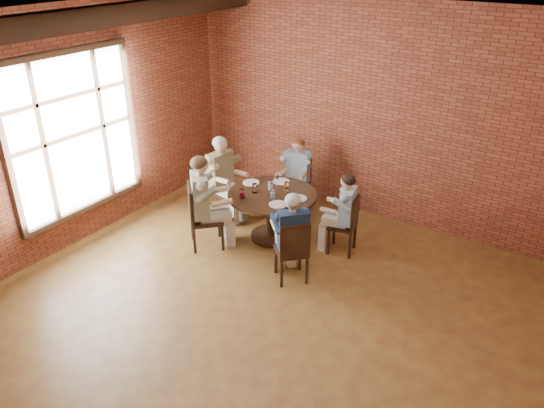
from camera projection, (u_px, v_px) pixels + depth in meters
The scene contains 29 objects.
floor at pixel (242, 324), 6.33m from camera, with size 7.00×7.00×0.00m, color olive.
ceiling at pixel (233, 28), 4.81m from camera, with size 7.00×7.00×0.00m, color white.
wall_back at pixel (374, 114), 8.18m from camera, with size 7.00×7.00×0.00m, color #97462B.
wall_left at pixel (46, 139), 7.17m from camera, with size 7.00×7.00×0.00m, color #97462B.
ceiling_beam at pixel (63, 22), 6.07m from camera, with size 0.22×6.90×0.26m, color black.
window at pixel (74, 135), 7.46m from camera, with size 0.10×2.16×2.36m.
dining_table at pixel (272, 207), 7.93m from camera, with size 1.33×1.33×0.75m.
chair_a at pixel (348, 223), 7.58m from camera, with size 0.45×0.45×0.88m.
diner_a at pixel (343, 214), 7.54m from camera, with size 0.46×0.57×1.23m, color teal, non-canonical shape.
chair_b at pixel (298, 181), 8.85m from camera, with size 0.46×0.46×0.90m.
diner_b at pixel (297, 175), 8.73m from camera, with size 0.49×0.60×1.26m, color #839CA7, non-canonical shape.
chair_c at pixel (220, 186), 8.63m from camera, with size 0.50×0.50×0.95m.
diner_c at pixel (223, 178), 8.50m from camera, with size 0.55×0.67×1.36m, color brown, non-canonical shape.
chair_d at pixel (199, 214), 7.72m from camera, with size 0.66×0.66×0.99m.
diner_d at pixel (205, 202), 7.66m from camera, with size 0.58×0.71×1.42m, color #B4A58D, non-canonical shape.
chair_e at pixel (293, 250), 6.90m from camera, with size 0.57×0.57×0.91m.
diner_e at pixel (291, 237), 6.90m from camera, with size 0.50×0.61×1.28m, color #16273F, non-canonical shape.
plate_a at pixel (298, 198), 7.67m from camera, with size 0.26×0.26×0.01m, color white.
plate_b at pixel (281, 181), 8.21m from camera, with size 0.26×0.26×0.01m, color white.
plate_c at pixel (251, 183), 8.17m from camera, with size 0.26×0.26×0.01m, color white.
plate_d at pixel (278, 205), 7.49m from camera, with size 0.26×0.26×0.01m, color white.
glass_a at pixel (287, 193), 7.69m from camera, with size 0.07×0.07×0.14m, color white.
glass_b at pixel (287, 186), 7.89m from camera, with size 0.07×0.07×0.14m, color white.
glass_c at pixel (276, 178), 8.16m from camera, with size 0.07×0.07×0.14m, color white.
glass_d at pixel (270, 185), 7.92m from camera, with size 0.07×0.07×0.14m, color white.
glass_e at pixel (255, 188), 7.83m from camera, with size 0.07×0.07×0.14m, color white.
glass_f at pixel (242, 194), 7.66m from camera, with size 0.07×0.07×0.14m, color white.
glass_g at pixel (273, 194), 7.67m from camera, with size 0.07×0.07×0.14m, color white.
smartphone at pixel (289, 207), 7.42m from camera, with size 0.07×0.14×0.01m, color black.
Camera 1 is at (3.06, -3.98, 4.12)m, focal length 35.00 mm.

